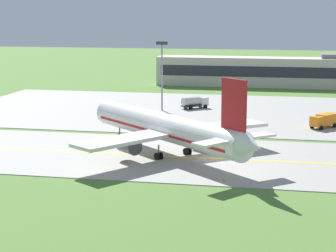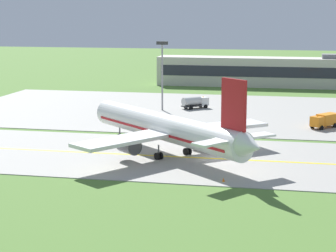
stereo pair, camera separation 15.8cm
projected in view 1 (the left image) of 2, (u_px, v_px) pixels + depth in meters
The scene contains 10 objects.
ground_plane at pixel (215, 159), 89.62m from camera, with size 500.00×500.00×0.00m, color #517A33.
taxiway_strip at pixel (215, 159), 89.62m from camera, with size 240.00×28.00×0.10m, color #9E9B93.
apron_pad at pixel (289, 114), 128.10m from camera, with size 140.00×52.00×0.10m, color #9E9B93.
taxiway_centreline at pixel (215, 158), 89.61m from camera, with size 220.00×0.60×0.01m, color yellow.
airplane_lead at pixel (167, 128), 91.16m from camera, with size 31.98×30.43×12.70m.
service_truck_baggage at pixel (324, 120), 112.69m from camera, with size 5.39×5.94×2.60m.
service_truck_catering at pixel (195, 102), 134.73m from camera, with size 5.80×5.58×2.65m.
terminal_building at pixel (278, 72), 172.99m from camera, with size 67.86×8.38×9.29m.
apron_light_mast at pixel (162, 67), 130.92m from camera, with size 2.40×0.50×14.70m.
traffic_cone_near_edge at pixel (224, 180), 77.61m from camera, with size 0.44×0.44×0.60m, color orange.
Camera 1 is at (10.81, -86.78, 21.30)m, focal length 66.41 mm.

